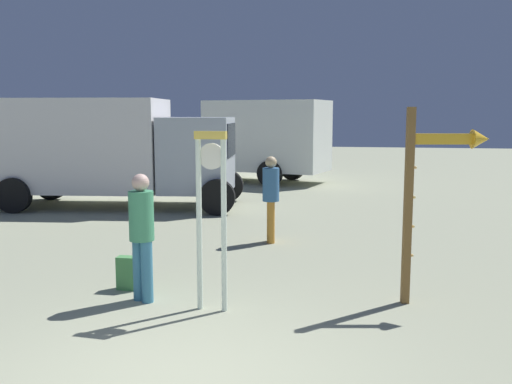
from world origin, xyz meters
The scene contains 7 objects.
standing_clock centered at (-0.18, 2.15, 1.36)m, with size 0.42×0.12×2.29m.
arrow_sign centered at (2.60, 2.94, 1.68)m, with size 1.08×0.37×2.59m.
person_near_clock centered at (-1.19, 2.32, 0.96)m, with size 0.33×0.33×1.72m.
backpack centered at (-1.59, 2.79, 0.23)m, with size 0.31×0.21×0.48m.
person_distant centered at (-0.06, 6.17, 0.95)m, with size 0.32×0.32×1.69m.
box_truck_near centered at (-5.38, 9.70, 1.60)m, with size 7.41×3.27×2.90m.
box_truck_far centered at (-2.53, 16.28, 1.61)m, with size 6.88×3.82×2.99m.
Camera 1 is at (1.67, -4.74, 2.50)m, focal length 40.26 mm.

